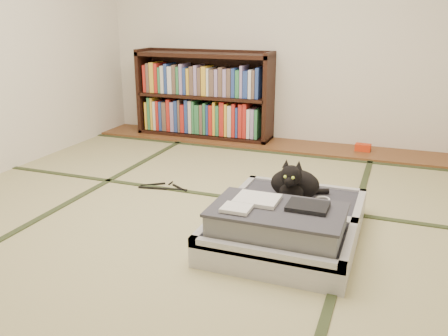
% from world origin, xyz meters
% --- Properties ---
extents(floor, '(4.50, 4.50, 0.00)m').
position_xyz_m(floor, '(0.00, 0.00, 0.00)').
color(floor, tan).
rests_on(floor, ground).
extents(wood_strip, '(4.00, 0.50, 0.02)m').
position_xyz_m(wood_strip, '(0.00, 2.00, 0.01)').
color(wood_strip, brown).
rests_on(wood_strip, ground).
extents(red_item, '(0.15, 0.10, 0.07)m').
position_xyz_m(red_item, '(0.90, 2.03, 0.06)').
color(red_item, red).
rests_on(red_item, wood_strip).
extents(tatami_borders, '(4.00, 4.50, 0.01)m').
position_xyz_m(tatami_borders, '(0.00, 0.49, 0.00)').
color(tatami_borders, '#2D381E').
rests_on(tatami_borders, ground).
extents(bookcase, '(1.52, 0.35, 0.98)m').
position_xyz_m(bookcase, '(-0.84, 2.07, 0.45)').
color(bookcase, black).
rests_on(bookcase, wood_strip).
extents(suitcase, '(0.84, 1.12, 0.33)m').
position_xyz_m(suitcase, '(0.64, -0.15, 0.12)').
color(suitcase, '#B5B6BA').
rests_on(suitcase, floor).
extents(cat, '(0.37, 0.37, 0.30)m').
position_xyz_m(cat, '(0.62, 0.14, 0.27)').
color(cat, black).
rests_on(cat, suitcase).
extents(cable_coil, '(0.12, 0.12, 0.03)m').
position_xyz_m(cable_coil, '(0.80, 0.16, 0.17)').
color(cable_coil, white).
rests_on(cable_coil, suitcase).
extents(hanger, '(0.41, 0.22, 0.01)m').
position_xyz_m(hanger, '(-0.48, 0.41, 0.01)').
color(hanger, black).
rests_on(hanger, floor).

